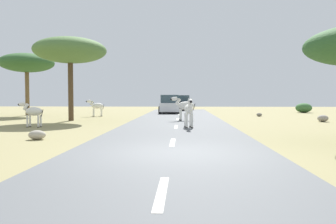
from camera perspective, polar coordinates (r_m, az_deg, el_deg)
The scene contains 15 objects.
ground_plane at distance 9.55m, azimuth 1.32°, elevation -7.14°, with size 90.00×90.00×0.00m, color #8E8456.
road at distance 9.55m, azimuth 0.42°, elevation -6.99°, with size 6.00×64.00×0.05m, color #56595B.
lane_markings at distance 8.56m, azimuth 0.18°, elevation -7.92°, with size 0.16×56.00×0.01m.
zebra_0 at distance 17.04m, azimuth 3.56°, elevation 0.40°, with size 0.52×1.62×1.53m.
zebra_1 at distance 28.22m, azimuth -12.08°, elevation 0.99°, with size 1.41×0.85×1.42m.
zebra_2 at distance 19.13m, azimuth -22.07°, elevation 0.05°, with size 1.47×0.51×1.38m.
zebra_3 at distance 22.25m, azimuth 2.84°, elevation 1.06°, with size 1.69×0.69×1.62m.
car_0 at distance 39.45m, azimuth 2.47°, elevation 1.50°, with size 2.16×4.41×1.74m.
car_1 at distance 32.22m, azimuth 0.26°, elevation 1.25°, with size 2.13×4.40×1.74m.
tree_0 at distance 23.71m, azimuth -16.31°, elevation 9.96°, with size 4.83×4.83×5.57m.
tree_2 at distance 31.28m, azimuth -22.91°, elevation 7.65°, with size 4.57×4.57×5.31m.
bush_2 at distance 36.63m, azimuth 22.09°, elevation 0.65°, with size 1.61×1.45×0.97m, color #386633.
rock_2 at distance 23.78m, azimuth 24.86°, elevation -0.99°, with size 0.67×0.65×0.45m, color gray.
rock_3 at distance 28.44m, azimuth 15.26°, elevation -0.45°, with size 0.45×0.35×0.29m, color gray.
rock_4 at distance 13.59m, azimuth -21.39°, elevation -3.65°, with size 0.65×0.49×0.35m, color #A89E8C.
Camera 1 is at (0.19, -9.41, 1.62)m, focal length 35.82 mm.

